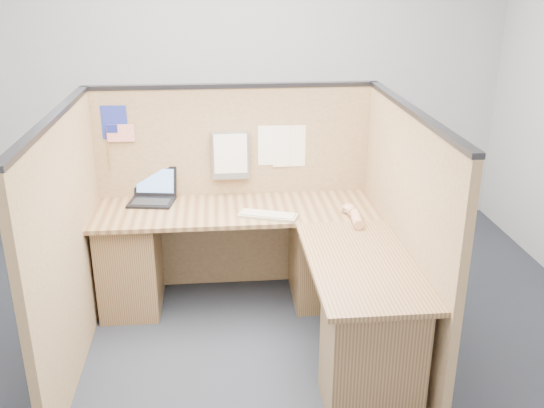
{
  "coord_description": "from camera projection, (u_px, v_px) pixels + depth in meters",
  "views": [
    {
      "loc": [
        -0.12,
        -3.2,
        2.26
      ],
      "look_at": [
        0.23,
        0.5,
        0.82
      ],
      "focal_mm": 40.0,
      "sensor_mm": 36.0,
      "label": 1
    }
  ],
  "objects": [
    {
      "name": "l_desk",
      "position": [
        268.0,
        278.0,
        3.93
      ],
      "size": [
        1.95,
        1.75,
        0.73
      ],
      "color": "brown",
      "rests_on": "floor"
    },
    {
      "name": "cubicle_partitions",
      "position": [
        238.0,
        217.0,
        3.91
      ],
      "size": [
        2.06,
        1.83,
        1.53
      ],
      "color": "olive",
      "rests_on": "floor"
    },
    {
      "name": "paper_right",
      "position": [
        274.0,
        146.0,
        4.33
      ],
      "size": [
        0.23,
        0.01,
        0.29
      ],
      "primitive_type": "cube",
      "rotation": [
        0.0,
        0.0,
        -0.05
      ],
      "color": "white",
      "rests_on": "cubicle_partitions"
    },
    {
      "name": "mouse",
      "position": [
        349.0,
        210.0,
        4.07
      ],
      "size": [
        0.11,
        0.08,
        0.04
      ],
      "primitive_type": "ellipsoid",
      "rotation": [
        0.0,
        0.0,
        -0.21
      ],
      "color": "silver",
      "rests_on": "l_desk"
    },
    {
      "name": "wall_back",
      "position": [
        228.0,
        74.0,
        5.38
      ],
      "size": [
        5.0,
        0.0,
        5.0
      ],
      "primitive_type": "plane",
      "rotation": [
        1.57,
        0.0,
        0.0
      ],
      "color": "#A3A5A9",
      "rests_on": "floor"
    },
    {
      "name": "hand_forearm",
      "position": [
        354.0,
        215.0,
        3.96
      ],
      "size": [
        0.1,
        0.34,
        0.07
      ],
      "color": "tan",
      "rests_on": "l_desk"
    },
    {
      "name": "keyboard",
      "position": [
        268.0,
        215.0,
        4.01
      ],
      "size": [
        0.41,
        0.26,
        0.03
      ],
      "rotation": [
        0.0,
        0.0,
        -0.34
      ],
      "color": "gray",
      "rests_on": "l_desk"
    },
    {
      "name": "laptop",
      "position": [
        152.0,
        193.0,
        4.29
      ],
      "size": [
        0.34,
        0.34,
        0.22
      ],
      "rotation": [
        0.0,
        0.0,
        -0.16
      ],
      "color": "black",
      "rests_on": "l_desk"
    },
    {
      "name": "floor",
      "position": [
        243.0,
        356.0,
        3.8
      ],
      "size": [
        5.0,
        5.0,
        0.0
      ],
      "primitive_type": "plane",
      "color": "#20242D",
      "rests_on": "ground"
    },
    {
      "name": "paper_left",
      "position": [
        289.0,
        146.0,
        4.34
      ],
      "size": [
        0.24,
        0.02,
        0.3
      ],
      "primitive_type": "cube",
      "rotation": [
        0.0,
        0.0,
        0.06
      ],
      "color": "white",
      "rests_on": "cubicle_partitions"
    },
    {
      "name": "blue_poster",
      "position": [
        114.0,
        123.0,
        4.16
      ],
      "size": [
        0.18,
        0.02,
        0.24
      ],
      "primitive_type": "cube",
      "rotation": [
        0.0,
        0.0,
        -0.06
      ],
      "color": "navy",
      "rests_on": "cubicle_partitions"
    },
    {
      "name": "american_flag",
      "position": [
        118.0,
        135.0,
        4.18
      ],
      "size": [
        0.19,
        0.01,
        0.33
      ],
      "color": "olive",
      "rests_on": "cubicle_partitions"
    },
    {
      "name": "file_holder",
      "position": [
        231.0,
        155.0,
        4.3
      ],
      "size": [
        0.26,
        0.05,
        0.34
      ],
      "color": "slate",
      "rests_on": "cubicle_partitions"
    }
  ]
}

